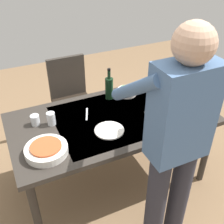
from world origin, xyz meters
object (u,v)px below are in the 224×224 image
Objects in this scene: side_bowl_salad at (127,91)px; dinner_plate_near at (109,130)px; water_cup_near_right at (35,120)px; dinner_plate_far at (155,88)px; wine_bottle at (109,87)px; serving_bowl_pasta at (46,150)px; water_cup_near_left at (51,119)px; dining_table at (112,124)px; person_server at (175,141)px; side_bowl_bread at (184,106)px; wine_glass_left at (186,87)px; chair_near at (71,94)px.

side_bowl_salad is 0.78× the size of dinner_plate_near.
dinner_plate_far is (-1.17, -0.09, -0.04)m from water_cup_near_right.
wine_bottle is 0.99× the size of serving_bowl_pasta.
dining_table is at bearing 166.90° from water_cup_near_left.
side_bowl_salad reaches higher than dining_table.
side_bowl_salad reaches higher than dinner_plate_near.
person_server is at bearing 97.76° from dining_table.
serving_bowl_pasta is at bearing 19.07° from dining_table.
side_bowl_bread is at bearing 95.07° from dinner_plate_far.
dinner_plate_near is at bearing 11.70° from wine_glass_left.
wine_glass_left reaches higher than side_bowl_salad.
wine_bottle is at bearing -144.87° from serving_bowl_pasta.
dining_table is 0.77m from wine_glass_left.
dinner_plate_near and dinner_plate_far have the same top height.
water_cup_near_left reaches higher than water_cup_near_right.
chair_near reaches higher than dining_table.
chair_near is 8.38× the size of water_cup_near_left.
side_bowl_bread is at bearing 50.47° from wine_glass_left.
side_bowl_bread is (-0.33, 0.43, 0.00)m from side_bowl_salad.
water_cup_near_right is at bearing -51.33° from person_server.
serving_bowl_pasta is 1.88× the size of side_bowl_bread.
serving_bowl_pasta is (0.12, 0.32, -0.02)m from water_cup_near_left.
wine_glass_left reaches higher than serving_bowl_pasta.
side_bowl_salad is 0.30m from dinner_plate_far.
dinner_plate_near is at bearing 58.78° from dining_table.
wine_glass_left is at bearing 175.46° from water_cup_near_left.
wine_glass_left is 0.23m from side_bowl_bread.
chair_near is at bearing -43.20° from wine_glass_left.
wine_bottle is at bearing -110.03° from dining_table.
person_server reaches higher than serving_bowl_pasta.
water_cup_near_left is at bearing -13.51° from side_bowl_bread.
side_bowl_bread is at bearing 139.21° from wine_bottle.
wine_glass_left is 1.39× the size of water_cup_near_left.
water_cup_near_left reaches higher than dinner_plate_far.
person_server reaches higher than water_cup_near_left.
wine_bottle reaches higher than dinner_plate_near.
wine_glass_left reaches higher than dinner_plate_far.
water_cup_near_left is 0.60× the size of side_bowl_salad.
person_server is 19.77× the size of water_cup_near_right.
chair_near is (0.11, -0.82, -0.12)m from dining_table.
chair_near is 3.07× the size of wine_bottle.
serving_bowl_pasta is at bearing 9.29° from wine_glass_left.
person_server is at bearing 109.78° from dinner_plate_near.
dining_table is 0.99× the size of person_server.
person_server reaches higher than wine_glass_left.
dining_table is 7.29× the size of dinner_plate_far.
side_bowl_salad is at bearing -29.44° from wine_glass_left.
water_cup_near_right is 0.37m from serving_bowl_pasta.
water_cup_near_right is 0.53× the size of side_bowl_bread.
person_server reaches higher than water_cup_near_right.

